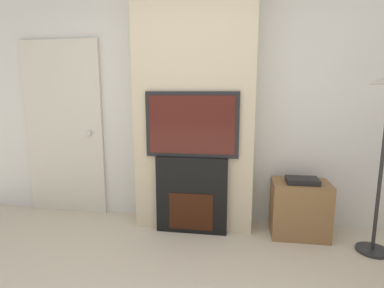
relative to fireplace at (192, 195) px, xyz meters
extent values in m
cube|color=silver|center=(0.00, 0.37, 0.96)|extent=(6.00, 0.06, 2.70)
cube|color=beige|center=(0.00, 0.17, 0.96)|extent=(1.19, 0.34, 2.70)
cube|color=black|center=(0.00, 0.00, 0.00)|extent=(0.71, 0.14, 0.78)
cube|color=#33160A|center=(0.00, -0.07, -0.15)|extent=(0.44, 0.01, 0.37)
cube|color=black|center=(0.00, 0.00, 0.71)|extent=(0.91, 0.06, 0.64)
cube|color=#471914|center=(0.00, -0.03, 0.71)|extent=(0.84, 0.01, 0.56)
cylinder|color=#262628|center=(1.66, -0.16, -0.37)|extent=(0.27, 0.27, 0.03)
cylinder|color=#262628|center=(1.66, -0.16, 0.36)|extent=(0.03, 0.03, 1.45)
cube|color=brown|center=(1.06, 0.07, -0.11)|extent=(0.54, 0.36, 0.55)
cube|color=black|center=(1.06, 0.03, 0.19)|extent=(0.30, 0.20, 0.05)
cube|color=beige|center=(-1.55, 0.31, 0.60)|extent=(0.94, 0.04, 1.98)
sphere|color=silver|center=(-1.22, 0.27, 0.56)|extent=(0.06, 0.06, 0.06)
camera|label=1|loc=(0.45, -2.85, 1.02)|focal=28.00mm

